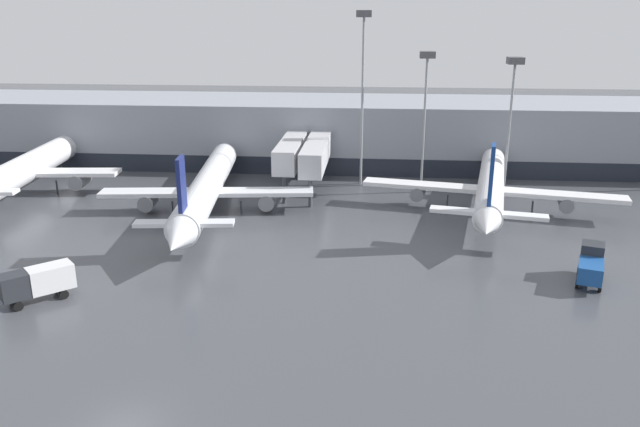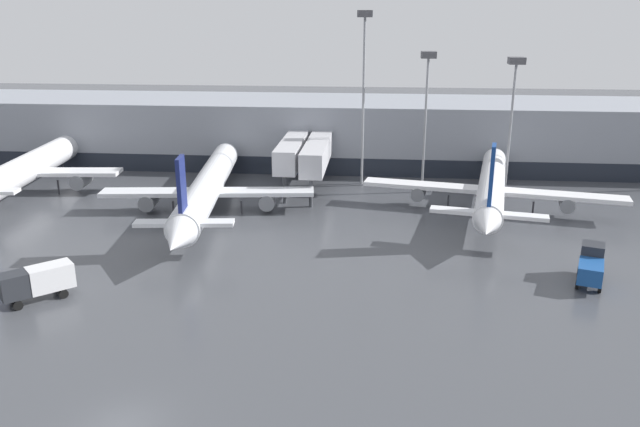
# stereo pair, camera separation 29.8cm
# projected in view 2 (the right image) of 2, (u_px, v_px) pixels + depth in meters

# --- Properties ---
(ground_plane) EXTENTS (320.00, 320.00, 0.00)m
(ground_plane) POSITION_uv_depth(u_px,v_px,m) (123.00, 426.00, 32.70)
(ground_plane) COLOR #424449
(terminal_building) EXTENTS (160.00, 30.88, 9.00)m
(terminal_building) POSITION_uv_depth(u_px,v_px,m) (289.00, 131.00, 89.94)
(terminal_building) COLOR gray
(terminal_building) RESTS_ON ground_plane
(parked_jet_0) EXTENTS (23.14, 38.50, 9.04)m
(parked_jet_0) POSITION_uv_depth(u_px,v_px,m) (208.00, 187.00, 67.40)
(parked_jet_0) COLOR silver
(parked_jet_0) RESTS_ON ground_plane
(parked_jet_1) EXTENTS (27.62, 32.60, 9.63)m
(parked_jet_1) POSITION_uv_depth(u_px,v_px,m) (491.00, 186.00, 66.94)
(parked_jet_1) COLOR white
(parked_jet_1) RESTS_ON ground_plane
(parked_jet_4) EXTENTS (21.59, 35.80, 10.52)m
(parked_jet_4) POSITION_uv_depth(u_px,v_px,m) (29.00, 168.00, 74.46)
(parked_jet_4) COLOR white
(parked_jet_4) RESTS_ON ground_plane
(service_truck_0) EXTENTS (3.25, 5.20, 2.88)m
(service_truck_0) POSITION_uv_depth(u_px,v_px,m) (591.00, 265.00, 49.73)
(service_truck_0) COLOR #19478C
(service_truck_0) RESTS_ON ground_plane
(service_truck_1) EXTENTS (4.92, 4.78, 2.58)m
(service_truck_1) POSITION_uv_depth(u_px,v_px,m) (37.00, 280.00, 46.65)
(service_truck_1) COLOR silver
(service_truck_1) RESTS_ON ground_plane
(apron_light_mast_0) EXTENTS (1.80, 1.80, 15.86)m
(apron_light_mast_0) POSITION_uv_depth(u_px,v_px,m) (514.00, 85.00, 72.75)
(apron_light_mast_0) COLOR gray
(apron_light_mast_0) RESTS_ON ground_plane
(apron_light_mast_4) EXTENTS (1.80, 1.80, 21.03)m
(apron_light_mast_4) POSITION_uv_depth(u_px,v_px,m) (364.00, 52.00, 74.24)
(apron_light_mast_4) COLOR gray
(apron_light_mast_4) RESTS_ON ground_plane
(apron_light_mast_5) EXTENTS (1.80, 1.80, 16.35)m
(apron_light_mast_5) POSITION_uv_depth(u_px,v_px,m) (427.00, 79.00, 75.30)
(apron_light_mast_5) COLOR gray
(apron_light_mast_5) RESTS_ON ground_plane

